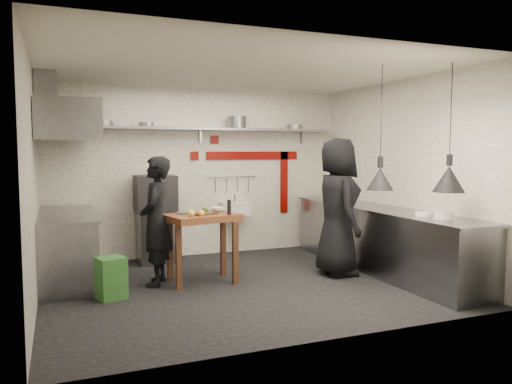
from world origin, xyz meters
name	(u,v)px	position (x,y,z in m)	size (l,w,h in m)	color
floor	(244,285)	(0.00, 0.00, 0.00)	(5.00, 5.00, 0.00)	black
ceiling	(243,69)	(0.00, 0.00, 2.80)	(5.00, 5.00, 0.00)	beige
wall_back	(200,172)	(0.00, 2.10, 1.40)	(5.00, 0.04, 2.80)	white
wall_front	(324,191)	(0.00, -2.10, 1.40)	(5.00, 0.04, 2.80)	white
wall_left	(33,184)	(-2.50, 0.00, 1.40)	(0.04, 4.20, 2.80)	white
wall_right	(401,175)	(2.50, 0.00, 1.40)	(0.04, 4.20, 2.80)	white
red_band_horiz	(253,156)	(0.95, 2.08, 1.68)	(1.70, 0.02, 0.14)	#700703
red_band_vert	(284,182)	(1.55, 2.08, 1.20)	(0.14, 0.02, 1.10)	#700703
red_tile_a	(215,140)	(0.25, 2.08, 1.95)	(0.14, 0.02, 0.14)	#700703
red_tile_b	(195,156)	(-0.10, 2.08, 1.68)	(0.14, 0.02, 0.14)	#700703
back_shelf	(203,129)	(0.00, 1.92, 2.12)	(4.60, 0.34, 0.04)	slate
shelf_bracket_left	(80,134)	(-1.90, 2.07, 2.02)	(0.04, 0.06, 0.24)	slate
shelf_bracket_mid	(200,135)	(0.00, 2.07, 2.02)	(0.04, 0.06, 0.24)	slate
shelf_bracket_right	(302,137)	(1.90, 2.07, 2.02)	(0.04, 0.06, 0.24)	slate
pan_far_left	(103,123)	(-1.57, 1.92, 2.19)	(0.30, 0.30, 0.09)	slate
pan_mid_left	(147,125)	(-0.91, 1.92, 2.18)	(0.24, 0.24, 0.07)	slate
stock_pot	(237,122)	(0.60, 1.92, 2.24)	(0.31, 0.31, 0.20)	slate
pan_right	(294,127)	(1.67, 1.92, 2.18)	(0.29, 0.29, 0.08)	slate
oven_stand	(158,237)	(-0.78, 1.79, 0.40)	(0.62, 0.57, 0.80)	slate
combi_oven	(155,194)	(-0.83, 1.75, 1.09)	(0.61, 0.57, 0.58)	black
oven_door	(161,195)	(-0.78, 1.50, 1.09)	(0.49, 0.03, 0.46)	#700703
oven_glass	(161,195)	(-0.79, 1.47, 1.09)	(0.34, 0.02, 0.34)	black
hand_sink	(235,209)	(0.55, 1.92, 0.78)	(0.46, 0.34, 0.22)	silver
sink_tap	(235,198)	(0.55, 1.92, 0.96)	(0.03, 0.03, 0.14)	slate
sink_drain	(236,234)	(0.55, 1.88, 0.34)	(0.06, 0.06, 0.66)	slate
utensil_rail	(232,177)	(0.55, 2.06, 1.32)	(0.02, 0.02, 0.90)	slate
counter_right	(380,240)	(2.15, 0.00, 0.45)	(0.70, 3.80, 0.90)	slate
counter_right_top	(381,209)	(2.15, 0.00, 0.92)	(0.76, 3.90, 0.03)	slate
plate_stack	(443,216)	(2.12, -1.30, 0.97)	(0.23, 0.23, 0.09)	silver
small_bowl_right	(423,214)	(2.10, -0.97, 0.96)	(0.21, 0.21, 0.05)	silver
counter_left	(67,248)	(-2.15, 1.05, 0.45)	(0.70, 1.90, 0.90)	slate
counter_left_top	(66,214)	(-2.15, 1.05, 0.92)	(0.76, 2.00, 0.03)	slate
extractor_hood	(67,122)	(-2.10, 1.05, 2.15)	(0.78, 1.60, 0.50)	slate
hood_duct	(46,90)	(-2.35, 1.05, 2.55)	(0.28, 0.28, 0.50)	slate
green_bin	(111,278)	(-1.69, 0.02, 0.25)	(0.31, 0.31, 0.50)	#295F25
prep_table	(202,248)	(-0.46, 0.35, 0.46)	(0.92, 0.64, 0.92)	brown
cutting_board	(204,214)	(-0.44, 0.29, 0.93)	(0.31, 0.22, 0.03)	#472A1A
pepper_mill	(229,207)	(-0.14, 0.16, 1.02)	(0.05, 0.05, 0.20)	black
lemon_a	(192,213)	(-0.65, 0.16, 0.96)	(0.09, 0.09, 0.09)	yellow
lemon_b	(202,213)	(-0.52, 0.15, 0.96)	(0.08, 0.08, 0.08)	yellow
veg_ball	(205,209)	(-0.37, 0.51, 0.97)	(0.09, 0.09, 0.09)	#4B852E
steel_tray	(183,213)	(-0.70, 0.42, 0.94)	(0.19, 0.13, 0.03)	slate
bowl	(218,210)	(-0.18, 0.52, 0.95)	(0.20, 0.20, 0.06)	silver
heat_lamp_near	(381,128)	(1.43, -0.96, 2.04)	(0.33, 0.33, 1.52)	black
heat_lamp_far	(450,128)	(2.10, -1.39, 2.03)	(0.38, 0.38, 1.53)	black
chef_left	(156,221)	(-1.06, 0.44, 0.85)	(0.62, 0.41, 1.69)	black
chef_right	(337,207)	(1.44, 0.05, 0.97)	(0.95, 0.62, 1.95)	black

